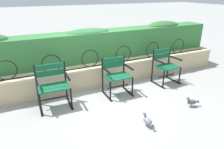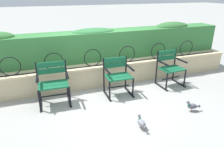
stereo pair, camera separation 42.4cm
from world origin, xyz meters
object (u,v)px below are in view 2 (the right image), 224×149
(pigeon_near_chairs, at_px, (141,123))
(pigeon_far_side, at_px, (192,106))
(park_chair_centre, at_px, (117,75))
(park_chair_right, at_px, (170,67))
(park_chair_left, at_px, (53,82))

(pigeon_near_chairs, distance_m, pigeon_far_side, 1.21)
(park_chair_centre, height_order, park_chair_right, park_chair_right)
(park_chair_centre, bearing_deg, park_chair_right, 1.05)
(park_chair_left, relative_size, pigeon_near_chairs, 3.02)
(park_chair_right, bearing_deg, park_chair_left, 179.36)
(park_chair_right, bearing_deg, pigeon_far_side, -102.80)
(park_chair_centre, xyz_separation_m, pigeon_near_chairs, (-0.09, -1.37, -0.34))
(pigeon_near_chairs, bearing_deg, park_chair_right, 43.45)
(park_chair_centre, relative_size, pigeon_far_side, 2.87)
(park_chair_left, distance_m, park_chair_right, 2.79)
(park_chair_left, distance_m, pigeon_near_chairs, 1.97)
(pigeon_near_chairs, bearing_deg, pigeon_far_side, 7.79)
(park_chair_left, xyz_separation_m, pigeon_far_side, (2.51, -1.27, -0.36))
(park_chair_centre, bearing_deg, pigeon_far_side, -47.48)
(park_chair_centre, bearing_deg, pigeon_near_chairs, -93.60)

